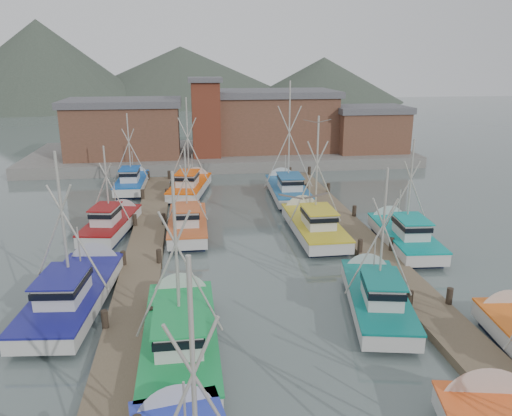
{
  "coord_description": "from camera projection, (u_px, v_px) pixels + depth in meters",
  "views": [
    {
      "loc": [
        -4.14,
        -22.11,
        11.68
      ],
      "look_at": [
        0.02,
        7.81,
        2.6
      ],
      "focal_mm": 35.0,
      "sensor_mm": 36.0,
      "label": 1
    }
  ],
  "objects": [
    {
      "name": "boat_14",
      "position": [
        133.0,
        182.0,
        46.27
      ],
      "size": [
        3.14,
        7.97,
        7.64
      ],
      "rotation": [
        0.0,
        0.0,
        -0.03
      ],
      "color": "black",
      "rests_on": "ground"
    },
    {
      "name": "gull_far",
      "position": [
        317.0,
        122.0,
        27.09
      ],
      "size": [
        1.54,
        0.6,
        0.24
      ],
      "rotation": [
        0.0,
        0.0,
        0.0
      ],
      "color": "gray",
      "rests_on": "ground"
    },
    {
      "name": "gull_near",
      "position": [
        303.0,
        197.0,
        15.1
      ],
      "size": [
        1.54,
        0.61,
        0.24
      ],
      "rotation": [
        0.0,
        0.0,
        -0.03
      ],
      "color": "gray",
      "rests_on": "ground"
    },
    {
      "name": "shed_right",
      "position": [
        369.0,
        128.0,
        58.27
      ],
      "size": [
        8.48,
        6.36,
        5.2
      ],
      "color": "brown",
      "rests_on": "quay"
    },
    {
      "name": "ground",
      "position": [
        277.0,
        302.0,
        24.88
      ],
      "size": [
        260.0,
        260.0,
        0.0
      ],
      "primitive_type": "plane",
      "color": "#465451",
      "rests_on": "ground"
    },
    {
      "name": "dock_left",
      "position": [
        141.0,
        273.0,
        27.73
      ],
      "size": [
        2.3,
        46.0,
        1.5
      ],
      "color": "brown",
      "rests_on": "ground"
    },
    {
      "name": "boat_10",
      "position": [
        113.0,
        223.0,
        34.79
      ],
      "size": [
        3.68,
        8.05,
        6.76
      ],
      "rotation": [
        0.0,
        0.0,
        -0.18
      ],
      "color": "black",
      "rests_on": "ground"
    },
    {
      "name": "boat_9",
      "position": [
        312.0,
        224.0,
        34.49
      ],
      "size": [
        3.64,
        9.24,
        8.99
      ],
      "rotation": [
        0.0,
        0.0,
        0.0
      ],
      "color": "black",
      "rests_on": "ground"
    },
    {
      "name": "distant_hills",
      "position": [
        154.0,
        102.0,
        139.47
      ],
      "size": [
        175.0,
        140.0,
        42.0
      ],
      "color": "#414B3E",
      "rests_on": "ground"
    },
    {
      "name": "boat_4",
      "position": [
        181.0,
        332.0,
        20.91
      ],
      "size": [
        3.5,
        9.38,
        8.55
      ],
      "rotation": [
        0.0,
        0.0,
        0.0
      ],
      "color": "black",
      "rests_on": "ground"
    },
    {
      "name": "boat_8",
      "position": [
        188.0,
        223.0,
        34.78
      ],
      "size": [
        2.78,
        8.29,
        6.73
      ],
      "rotation": [
        0.0,
        0.0,
        -0.01
      ],
      "color": "black",
      "rests_on": "ground"
    },
    {
      "name": "shed_center",
      "position": [
        272.0,
        119.0,
        59.42
      ],
      "size": [
        14.84,
        9.54,
        6.9
      ],
      "color": "brown",
      "rests_on": "quay"
    },
    {
      "name": "boat_6",
      "position": [
        76.0,
        291.0,
        24.61
      ],
      "size": [
        3.91,
        9.81,
        8.63
      ],
      "rotation": [
        0.0,
        0.0,
        -0.1
      ],
      "color": "black",
      "rests_on": "ground"
    },
    {
      "name": "boat_5",
      "position": [
        375.0,
        295.0,
        24.12
      ],
      "size": [
        4.05,
        8.58,
        7.77
      ],
      "rotation": [
        0.0,
        0.0,
        -0.2
      ],
      "color": "black",
      "rests_on": "ground"
    },
    {
      "name": "dock_right",
      "position": [
        381.0,
        260.0,
        29.58
      ],
      "size": [
        2.3,
        46.0,
        1.5
      ],
      "color": "brown",
      "rests_on": "ground"
    },
    {
      "name": "shed_left",
      "position": [
        124.0,
        127.0,
        55.38
      ],
      "size": [
        12.72,
        8.48,
        6.2
      ],
      "color": "brown",
      "rests_on": "quay"
    },
    {
      "name": "boat_13",
      "position": [
        287.0,
        189.0,
        43.83
      ],
      "size": [
        4.25,
        9.39,
        10.76
      ],
      "rotation": [
        0.0,
        0.0,
        -0.04
      ],
      "color": "black",
      "rests_on": "ground"
    },
    {
      "name": "quay",
      "position": [
        222.0,
        155.0,
        59.8
      ],
      "size": [
        44.0,
        16.0,
        1.2
      ],
      "primitive_type": "cube",
      "color": "gray",
      "rests_on": "ground"
    },
    {
      "name": "boat_11",
      "position": [
        402.0,
        235.0,
        32.46
      ],
      "size": [
        3.28,
        8.64,
        7.74
      ],
      "rotation": [
        0.0,
        0.0,
        -0.08
      ],
      "color": "black",
      "rests_on": "ground"
    },
    {
      "name": "lookout_tower",
      "position": [
        206.0,
        117.0,
        54.32
      ],
      "size": [
        3.6,
        3.6,
        8.5
      ],
      "color": "#5F291B",
      "rests_on": "quay"
    },
    {
      "name": "boat_12",
      "position": [
        191.0,
        186.0,
        44.89
      ],
      "size": [
        4.27,
        8.86,
        9.23
      ],
      "rotation": [
        0.0,
        0.0,
        -0.21
      ],
      "color": "black",
      "rests_on": "ground"
    }
  ]
}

